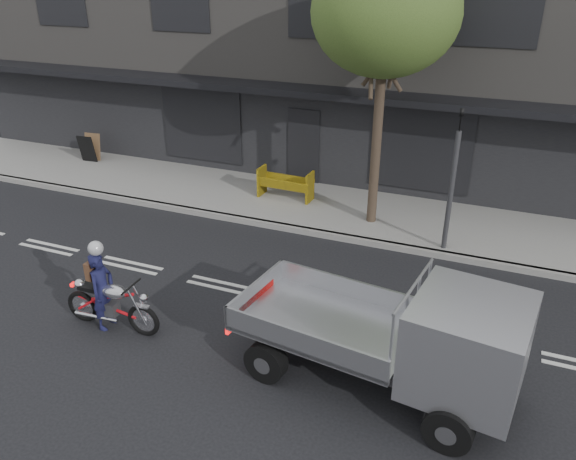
# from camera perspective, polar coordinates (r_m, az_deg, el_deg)

# --- Properties ---
(ground) EXTENTS (80.00, 80.00, 0.00)m
(ground) POSITION_cam_1_polar(r_m,az_deg,el_deg) (12.27, -6.69, -5.66)
(ground) COLOR black
(ground) RESTS_ON ground
(sidewalk) EXTENTS (32.00, 3.20, 0.15)m
(sidewalk) POSITION_cam_1_polar(r_m,az_deg,el_deg) (16.04, 1.23, 2.67)
(sidewalk) COLOR gray
(sidewalk) RESTS_ON ground
(kerb) EXTENTS (32.00, 0.20, 0.15)m
(kerb) POSITION_cam_1_polar(r_m,az_deg,el_deg) (14.69, -1.00, 0.40)
(kerb) COLOR gray
(kerb) RESTS_ON ground
(building_main) EXTENTS (26.00, 10.00, 8.00)m
(building_main) POSITION_cam_1_polar(r_m,az_deg,el_deg) (21.19, 8.12, 19.11)
(building_main) COLOR slate
(building_main) RESTS_ON ground
(street_tree) EXTENTS (3.40, 3.40, 6.74)m
(street_tree) POSITION_cam_1_polar(r_m,az_deg,el_deg) (13.69, 9.88, 20.86)
(street_tree) COLOR #382B21
(street_tree) RESTS_ON ground
(traffic_light_pole) EXTENTS (0.12, 0.12, 3.50)m
(traffic_light_pole) POSITION_cam_1_polar(r_m,az_deg,el_deg) (13.35, 16.26, 4.03)
(traffic_light_pole) COLOR #2D2D30
(traffic_light_pole) RESTS_ON ground
(motorcycle) EXTENTS (2.04, 0.59, 1.05)m
(motorcycle) POSITION_cam_1_polar(r_m,az_deg,el_deg) (11.14, -17.54, -7.12)
(motorcycle) COLOR black
(motorcycle) RESTS_ON ground
(rider) EXTENTS (0.39, 0.58, 1.55)m
(rider) POSITION_cam_1_polar(r_m,az_deg,el_deg) (11.10, -18.31, -5.90)
(rider) COLOR #16173D
(rider) RESTS_ON ground
(flatbed_ute) EXTENTS (4.69, 2.38, 2.08)m
(flatbed_ute) POSITION_cam_1_polar(r_m,az_deg,el_deg) (8.87, 15.04, -10.93)
(flatbed_ute) COLOR black
(flatbed_ute) RESTS_ON ground
(construction_barrier) EXTENTS (1.62, 0.71, 0.89)m
(construction_barrier) POSITION_cam_1_polar(r_m,az_deg,el_deg) (15.90, -0.58, 4.48)
(construction_barrier) COLOR yellow
(construction_barrier) RESTS_ON sidewalk
(sandwich_board) EXTENTS (0.60, 0.42, 0.92)m
(sandwich_board) POSITION_cam_1_polar(r_m,az_deg,el_deg) (20.29, -19.75, 7.75)
(sandwich_board) COLOR black
(sandwich_board) RESTS_ON sidewalk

